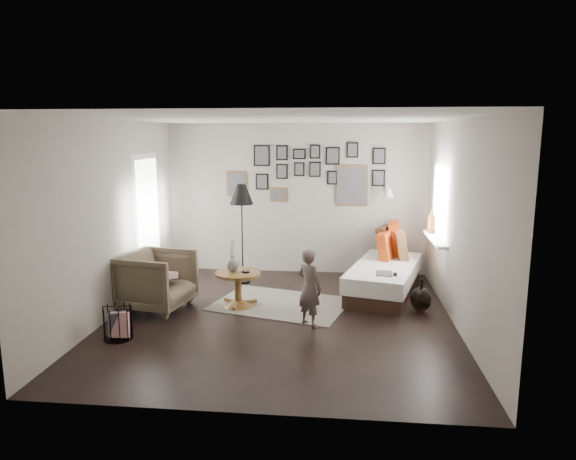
# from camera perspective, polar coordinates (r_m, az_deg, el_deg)

# --- Properties ---
(ground) EXTENTS (4.80, 4.80, 0.00)m
(ground) POSITION_cam_1_polar(r_m,az_deg,el_deg) (6.92, -0.85, -9.74)
(ground) COLOR black
(ground) RESTS_ON ground
(wall_back) EXTENTS (4.50, 0.00, 4.50)m
(wall_back) POSITION_cam_1_polar(r_m,az_deg,el_deg) (8.95, 0.94, 3.46)
(wall_back) COLOR #A0998C
(wall_back) RESTS_ON ground
(wall_front) EXTENTS (4.50, 0.00, 4.50)m
(wall_front) POSITION_cam_1_polar(r_m,az_deg,el_deg) (4.27, -4.71, -4.37)
(wall_front) COLOR #A0998C
(wall_front) RESTS_ON ground
(wall_left) EXTENTS (0.00, 4.80, 4.80)m
(wall_left) POSITION_cam_1_polar(r_m,az_deg,el_deg) (7.21, -18.94, 1.19)
(wall_left) COLOR #A0998C
(wall_left) RESTS_ON ground
(wall_right) EXTENTS (0.00, 4.80, 4.80)m
(wall_right) POSITION_cam_1_polar(r_m,az_deg,el_deg) (6.71, 18.57, 0.56)
(wall_right) COLOR #A0998C
(wall_right) RESTS_ON ground
(ceiling) EXTENTS (4.80, 4.80, 0.00)m
(ceiling) POSITION_cam_1_polar(r_m,az_deg,el_deg) (6.50, -0.91, 12.31)
(ceiling) COLOR white
(ceiling) RESTS_ON wall_back
(door_left) EXTENTS (0.00, 2.14, 2.14)m
(door_left) POSITION_cam_1_polar(r_m,az_deg,el_deg) (8.33, -15.32, 0.82)
(door_left) COLOR white
(door_left) RESTS_ON wall_left
(window_right) EXTENTS (0.15, 1.32, 1.30)m
(window_right) POSITION_cam_1_polar(r_m,az_deg,el_deg) (8.05, 15.86, -0.38)
(window_right) COLOR white
(window_right) RESTS_ON wall_right
(gallery_wall) EXTENTS (2.74, 0.03, 1.08)m
(gallery_wall) POSITION_cam_1_polar(r_m,az_deg,el_deg) (8.87, 2.80, 6.26)
(gallery_wall) COLOR brown
(gallery_wall) RESTS_ON wall_back
(wall_sconce) EXTENTS (0.18, 0.36, 0.16)m
(wall_sconce) POSITION_cam_1_polar(r_m,az_deg,el_deg) (8.67, 11.07, 4.12)
(wall_sconce) COLOR white
(wall_sconce) RESTS_ON wall_back
(rug) EXTENTS (2.11, 1.73, 0.01)m
(rug) POSITION_cam_1_polar(r_m,az_deg,el_deg) (7.45, -0.81, -8.21)
(rug) COLOR beige
(rug) RESTS_ON ground
(pedestal_table) EXTENTS (0.64, 0.64, 0.51)m
(pedestal_table) POSITION_cam_1_polar(r_m,az_deg,el_deg) (7.32, -5.54, -6.73)
(pedestal_table) COLOR brown
(pedestal_table) RESTS_ON ground
(vase) EXTENTS (0.18, 0.18, 0.46)m
(vase) POSITION_cam_1_polar(r_m,az_deg,el_deg) (7.24, -6.19, -3.54)
(vase) COLOR black
(vase) RESTS_ON pedestal_table
(candles) EXTENTS (0.11, 0.11, 0.24)m
(candles) POSITION_cam_1_polar(r_m,az_deg,el_deg) (7.19, -4.74, -3.82)
(candles) COLOR black
(candles) RESTS_ON pedestal_table
(daybed) EXTENTS (1.37, 2.16, 0.99)m
(daybed) POSITION_cam_1_polar(r_m,az_deg,el_deg) (8.09, 10.61, -4.67)
(daybed) COLOR black
(daybed) RESTS_ON ground
(magazine_on_daybed) EXTENTS (0.25, 0.32, 0.02)m
(magazine_on_daybed) POSITION_cam_1_polar(r_m,az_deg,el_deg) (7.43, 10.66, -4.75)
(magazine_on_daybed) COLOR black
(magazine_on_daybed) RESTS_ON daybed
(armchair) EXTENTS (1.05, 1.03, 0.81)m
(armchair) POSITION_cam_1_polar(r_m,az_deg,el_deg) (7.39, -14.40, -5.45)
(armchair) COLOR brown
(armchair) RESTS_ON ground
(armchair_cushion) EXTENTS (0.45, 0.46, 0.17)m
(armchair_cushion) POSITION_cam_1_polar(r_m,az_deg,el_deg) (7.40, -14.07, -4.82)
(armchair_cushion) COLOR silver
(armchair_cushion) RESTS_ON armchair
(floor_lamp) EXTENTS (0.38, 0.38, 1.63)m
(floor_lamp) POSITION_cam_1_polar(r_m,az_deg,el_deg) (8.30, -5.18, 3.57)
(floor_lamp) COLOR black
(floor_lamp) RESTS_ON ground
(magazine_basket) EXTENTS (0.39, 0.39, 0.41)m
(magazine_basket) POSITION_cam_1_polar(r_m,az_deg,el_deg) (6.51, -18.38, -9.75)
(magazine_basket) COLOR black
(magazine_basket) RESTS_ON ground
(demijohn_large) EXTENTS (0.33, 0.33, 0.50)m
(demijohn_large) POSITION_cam_1_polar(r_m,az_deg,el_deg) (7.42, 11.73, -6.98)
(demijohn_large) COLOR black
(demijohn_large) RESTS_ON ground
(demijohn_small) EXTENTS (0.29, 0.29, 0.46)m
(demijohn_small) POSITION_cam_1_polar(r_m,az_deg,el_deg) (7.36, 14.55, -7.43)
(demijohn_small) COLOR black
(demijohn_small) RESTS_ON ground
(child) EXTENTS (0.43, 0.42, 1.00)m
(child) POSITION_cam_1_polar(r_m,az_deg,el_deg) (6.51, 2.39, -6.40)
(child) COLOR #665350
(child) RESTS_ON ground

